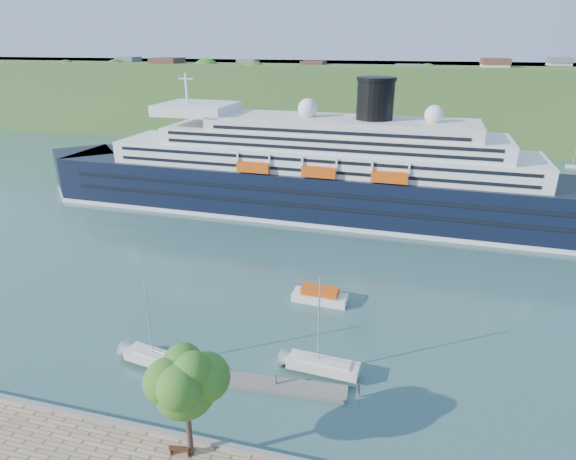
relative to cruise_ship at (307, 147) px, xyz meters
The scene contains 10 objects.
ground 61.00m from the cruise_ship, 85.43° to the right, with size 400.00×400.00×0.00m, color #2F544F.
far_hillside 85.68m from the cruise_ship, 86.82° to the left, with size 400.00×50.00×24.00m, color #395D25.
quay_coping 60.97m from the cruise_ship, 85.44° to the right, with size 220.00×0.50×0.30m, color slate.
cruise_ship is the anchor object (origin of this frame).
park_bench 62.37m from the cruise_ship, 86.40° to the right, with size 1.69×0.69×1.08m, color #4D2716, non-canonical shape.
promenade_tree 61.48m from the cruise_ship, 85.65° to the right, with size 6.32×6.32×10.46m, color #2C651A, non-canonical shape.
floating_pontoon 52.72m from the cruise_ship, 82.67° to the right, with size 17.95×2.19×0.40m, color slate, non-canonical shape.
sailboat_white_near 51.54m from the cruise_ship, 94.45° to the right, with size 7.87×2.19×10.17m, color silver, non-canonical shape.
sailboat_white_far 49.74m from the cruise_ship, 75.15° to the right, with size 7.99×2.22×10.33m, color silver, non-canonical shape.
tender_launch 36.65m from the cruise_ship, 74.23° to the right, with size 7.11×2.43×1.97m, color #D24B0C, non-canonical shape.
Camera 1 is at (14.68, -27.36, 31.39)m, focal length 30.00 mm.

